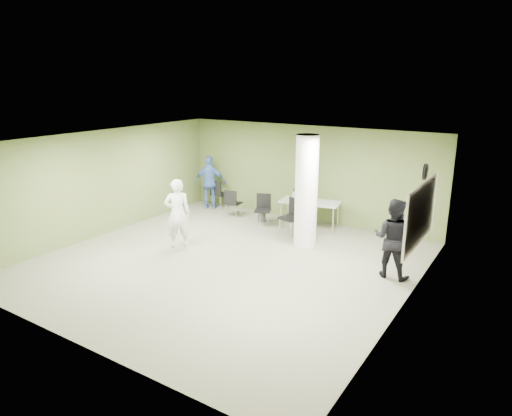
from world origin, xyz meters
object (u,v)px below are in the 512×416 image
Objects in this scene: folding_table at (309,203)px; chair_back_left at (218,192)px; man_black at (393,238)px; man_blue at (210,183)px; woman_white at (178,213)px.

folding_table is 1.88× the size of chair_back_left.
man_black is 1.00× the size of man_blue.
man_blue is (-0.19, -0.16, 0.32)m from chair_back_left.
folding_table is 3.59m from man_blue.
folding_table is 3.42m from chair_back_left.
man_blue is at bearing 168.88° from folding_table.
man_black is at bearing -44.27° from folding_table.
man_blue reaches higher than folding_table.
chair_back_left is (-3.40, 0.26, -0.19)m from folding_table.
woman_white is at bearing 87.00° from man_blue.
man_blue is at bearing -108.30° from woman_white.
folding_table is 1.00× the size of woman_white.
folding_table is at bearing -167.20° from woman_white.
folding_table reaches higher than chair_back_left.
woman_white is at bearing -133.43° from folding_table.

